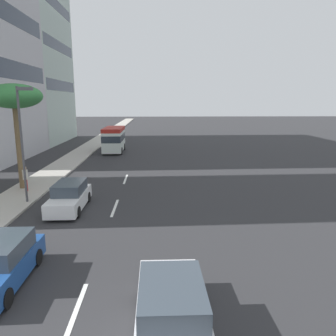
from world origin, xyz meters
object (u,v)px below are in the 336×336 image
minibus_lead (114,139)px  car_second (0,264)px  palm_tree (14,98)px  street_lamp (23,133)px  pedestrian_mid_block (25,178)px  car_third (171,308)px  car_fourth (70,197)px

minibus_lead → car_second: (-29.93, 0.29, -0.95)m
minibus_lead → palm_tree: 18.70m
palm_tree → street_lamp: (-3.32, -1.70, -2.06)m
pedestrian_mid_block → palm_tree: (0.99, 0.66, 5.38)m
minibus_lead → pedestrian_mid_block: minibus_lead is taller
pedestrian_mid_block → minibus_lead: bearing=-137.6°
car_second → car_third: car_third is taller
car_second → palm_tree: palm_tree is taller
car_third → palm_tree: size_ratio=0.63×
car_third → street_lamp: street_lamp is taller
street_lamp → palm_tree: bearing=27.1°
car_second → car_fourth: 8.02m
minibus_lead → palm_tree: (-17.51, 4.45, 4.82)m
street_lamp → pedestrian_mid_block: bearing=23.9°
car_second → car_fourth: size_ratio=0.95×
car_third → pedestrian_mid_block: pedestrian_mid_block is taller
palm_tree → street_lamp: 4.25m
car_second → car_third: bearing=65.2°
car_fourth → palm_tree: 8.55m
car_third → car_fourth: (10.72, 5.50, 0.00)m
street_lamp → car_fourth: bearing=-111.2°
minibus_lead → car_third: minibus_lead is taller
car_third → car_fourth: 12.05m
car_third → car_second: bearing=65.2°
car_fourth → palm_tree: size_ratio=0.62×
palm_tree → street_lamp: size_ratio=1.05×
car_third → pedestrian_mid_block: bearing=33.5°
car_third → pedestrian_mid_block: 16.96m
car_fourth → street_lamp: 4.79m
car_third → car_fourth: bearing=27.2°
car_second → pedestrian_mid_block: size_ratio=2.46×
car_second → palm_tree: bearing=-161.5°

